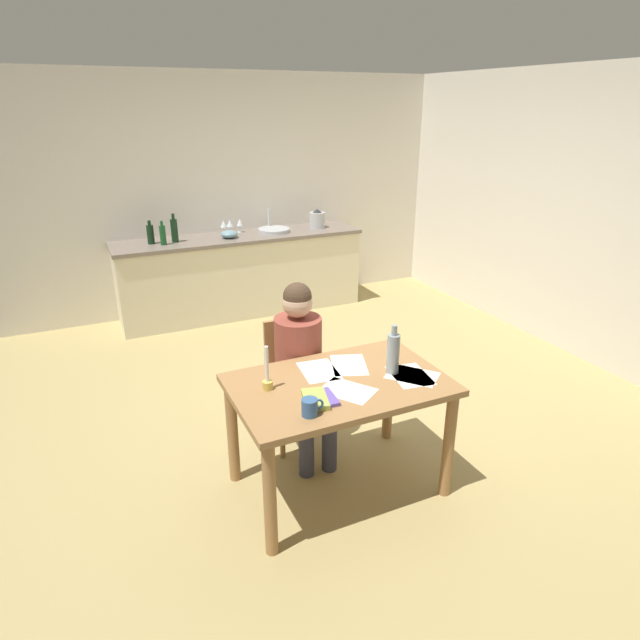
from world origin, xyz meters
name	(u,v)px	position (x,y,z in m)	size (l,w,h in m)	color
ground_plane	(326,400)	(0.00, 0.00, -0.02)	(5.20, 5.20, 0.04)	tan
wall_back	(228,194)	(0.00, 2.60, 1.30)	(5.20, 0.12, 2.60)	silver
wall_right	(580,216)	(2.60, 0.00, 1.30)	(0.12, 5.20, 2.60)	silver
kitchen_counter	(242,274)	(0.00, 2.24, 0.45)	(2.76, 0.64, 0.90)	beige
dining_table	(339,399)	(-0.40, -1.03, 0.63)	(1.26, 0.81, 0.75)	#9E7042
chair_at_table	(295,375)	(-0.42, -0.38, 0.49)	(0.43, 0.43, 0.87)	#9E7042
person_seated	(301,359)	(-0.43, -0.53, 0.68)	(0.34, 0.61, 1.19)	brown
coffee_mug	(310,407)	(-0.70, -1.29, 0.79)	(0.12, 0.09, 0.09)	#33598C
candlestick	(267,377)	(-0.81, -0.93, 0.82)	(0.06, 0.06, 0.27)	gold
book_magazine	(315,399)	(-0.62, -1.18, 0.76)	(0.13, 0.22, 0.03)	#9EA94C
book_cookery	(321,399)	(-0.59, -1.17, 0.76)	(0.16, 0.19, 0.02)	#634DAB
paper_letter	(319,371)	(-0.45, -0.85, 0.75)	(0.21, 0.30, 0.00)	white
paper_bill	(412,375)	(0.03, -1.14, 0.75)	(0.21, 0.30, 0.00)	white
paper_envelope	(347,391)	(-0.41, -1.14, 0.75)	(0.21, 0.30, 0.00)	white
paper_receipt	(349,365)	(-0.25, -0.86, 0.75)	(0.21, 0.30, 0.00)	white
paper_notice	(410,375)	(0.02, -1.13, 0.75)	(0.21, 0.30, 0.00)	white
wine_bottle_on_table	(393,353)	(-0.05, -1.05, 0.88)	(0.08, 0.08, 0.31)	#8C999E
sink_unit	(274,230)	(0.41, 2.24, 0.92)	(0.36, 0.36, 0.24)	#B2B7BC
bottle_oil	(150,234)	(-0.95, 2.25, 1.00)	(0.07, 0.07, 0.24)	black
bottle_vinegar	(163,235)	(-0.84, 2.15, 1.01)	(0.06, 0.06, 0.25)	#194C23
bottle_wine_red	(174,230)	(-0.71, 2.22, 1.03)	(0.07, 0.07, 0.30)	black
mixing_bowl	(229,234)	(-0.14, 2.17, 0.94)	(0.18, 0.18, 0.08)	#668C99
stovetop_kettle	(317,219)	(0.95, 2.24, 1.00)	(0.18, 0.18, 0.22)	#B7BABF
wine_glass_near_sink	(240,223)	(0.05, 2.39, 1.01)	(0.07, 0.07, 0.15)	silver
wine_glass_by_kettle	(230,224)	(-0.06, 2.39, 1.01)	(0.07, 0.07, 0.15)	silver
wine_glass_back_left	(224,224)	(-0.13, 2.39, 1.01)	(0.07, 0.07, 0.15)	silver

